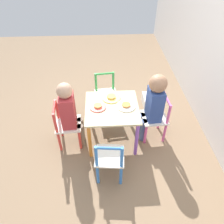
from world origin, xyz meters
The scene contains 12 objects.
ground_plane centered at (0.00, 0.00, 0.00)m, with size 6.00×6.00×0.00m, color #7F664C.
kids_table centered at (0.00, 0.00, 0.39)m, with size 0.53×0.53×0.47m.
chair_red centered at (0.03, -0.48, 0.26)m, with size 0.27×0.27×0.52m.
chair_pink centered at (-0.03, 0.48, 0.26)m, with size 0.27×0.27×0.52m.
chair_green centered at (-0.48, -0.05, 0.26)m, with size 0.29×0.29×0.52m.
chair_blue centered at (0.48, -0.05, 0.26)m, with size 0.28×0.28×0.52m.
child_front centered at (0.02, -0.42, 0.46)m, with size 0.21×0.21×0.78m.
child_back centered at (-0.02, 0.42, 0.49)m, with size 0.21×0.23×0.80m.
plate_front centered at (0.00, -0.14, 0.48)m, with size 0.17×0.17×0.03m.
plate_back centered at (0.00, 0.14, 0.48)m, with size 0.19×0.19×0.03m.
plate_left centered at (-0.14, 0.00, 0.48)m, with size 0.20×0.20×0.03m.
storage_bin centered at (-0.56, 0.54, 0.07)m, with size 0.27×0.18×0.14m.
Camera 1 is at (1.67, -0.09, 1.88)m, focal length 35.00 mm.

